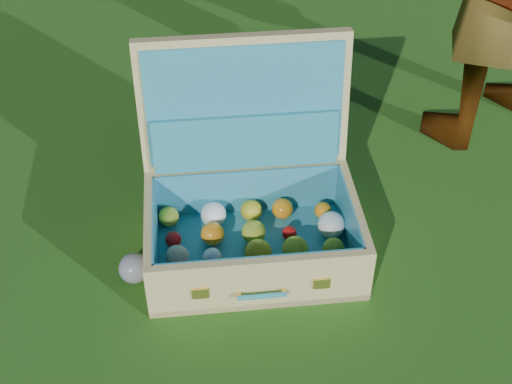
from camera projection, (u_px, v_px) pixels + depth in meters
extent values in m
plane|color=#215114|center=(328.00, 318.00, 1.67)|extent=(60.00, 60.00, 0.00)
sphere|color=teal|center=(134.00, 268.00, 1.74)|extent=(0.08, 0.08, 0.08)
cube|color=#DAC275|center=(253.00, 254.00, 1.82)|extent=(0.59, 0.45, 0.02)
cube|color=#DAC275|center=(261.00, 284.00, 1.65)|extent=(0.52, 0.13, 0.16)
cube|color=#DAC275|center=(247.00, 191.00, 1.90)|extent=(0.52, 0.13, 0.16)
cube|color=#DAC275|center=(151.00, 242.00, 1.75)|extent=(0.08, 0.31, 0.16)
cube|color=#DAC275|center=(353.00, 227.00, 1.80)|extent=(0.08, 0.31, 0.16)
cube|color=teal|center=(253.00, 250.00, 1.81)|extent=(0.54, 0.41, 0.01)
cube|color=teal|center=(260.00, 277.00, 1.65)|extent=(0.48, 0.11, 0.14)
cube|color=teal|center=(247.00, 191.00, 1.88)|extent=(0.48, 0.11, 0.14)
cube|color=teal|center=(155.00, 239.00, 1.75)|extent=(0.07, 0.31, 0.14)
cube|color=teal|center=(349.00, 224.00, 1.79)|extent=(0.07, 0.31, 0.14)
cube|color=#DAC275|center=(244.00, 102.00, 1.77)|extent=(0.53, 0.18, 0.35)
cube|color=teal|center=(245.00, 106.00, 1.76)|extent=(0.49, 0.14, 0.31)
cube|color=teal|center=(246.00, 142.00, 1.80)|extent=(0.47, 0.13, 0.15)
cube|color=#F2C659|center=(200.00, 293.00, 1.63)|extent=(0.04, 0.02, 0.03)
cube|color=#F2C659|center=(322.00, 283.00, 1.65)|extent=(0.04, 0.02, 0.03)
cylinder|color=teal|center=(262.00, 296.00, 1.64)|extent=(0.11, 0.04, 0.01)
cube|color=#F2C659|center=(239.00, 296.00, 1.64)|extent=(0.01, 0.02, 0.01)
cube|color=#F2C659|center=(284.00, 292.00, 1.65)|extent=(0.01, 0.02, 0.01)
sphere|color=beige|center=(172.00, 280.00, 1.69)|extent=(0.07, 0.07, 0.07)
sphere|color=#0F0F4B|center=(215.00, 276.00, 1.71)|extent=(0.05, 0.05, 0.05)
sphere|color=#B9CB31|center=(256.00, 275.00, 1.70)|extent=(0.06, 0.06, 0.06)
sphere|color=#B9CB31|center=(299.00, 270.00, 1.71)|extent=(0.06, 0.06, 0.06)
sphere|color=#0F0F4B|center=(341.00, 264.00, 1.73)|extent=(0.06, 0.06, 0.06)
sphere|color=beige|center=(177.00, 257.00, 1.75)|extent=(0.06, 0.06, 0.06)
sphere|color=white|center=(212.00, 257.00, 1.76)|extent=(0.05, 0.05, 0.05)
sphere|color=gold|center=(258.00, 253.00, 1.76)|extent=(0.07, 0.07, 0.07)
sphere|color=#B9CB31|center=(295.00, 249.00, 1.77)|extent=(0.07, 0.07, 0.07)
sphere|color=#B9CB31|center=(333.00, 248.00, 1.78)|extent=(0.05, 0.05, 0.05)
sphere|color=red|center=(173.00, 239.00, 1.81)|extent=(0.04, 0.04, 0.04)
sphere|color=orange|center=(213.00, 234.00, 1.81)|extent=(0.06, 0.06, 0.06)
sphere|color=#B9CB31|center=(254.00, 232.00, 1.82)|extent=(0.06, 0.06, 0.06)
sphere|color=red|center=(289.00, 233.00, 1.83)|extent=(0.04, 0.04, 0.04)
sphere|color=white|center=(331.00, 225.00, 1.83)|extent=(0.07, 0.07, 0.07)
sphere|color=#B9CB31|center=(169.00, 216.00, 1.87)|extent=(0.05, 0.05, 0.05)
sphere|color=white|center=(213.00, 214.00, 1.86)|extent=(0.07, 0.07, 0.07)
sphere|color=gold|center=(251.00, 210.00, 1.88)|extent=(0.06, 0.06, 0.06)
sphere|color=orange|center=(282.00, 209.00, 1.89)|extent=(0.06, 0.06, 0.06)
sphere|color=orange|center=(323.00, 210.00, 1.89)|extent=(0.05, 0.05, 0.05)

